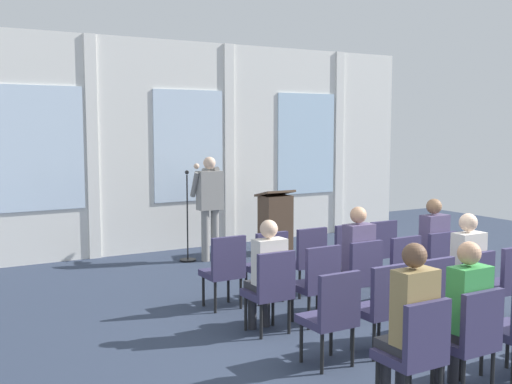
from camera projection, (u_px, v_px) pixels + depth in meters
name	position (u px, v px, depth m)	size (l,w,h in m)	color
ground_plane	(440.00, 349.00, 6.48)	(16.43, 16.43, 0.00)	#2D384C
rear_partition	(189.00, 146.00, 11.72)	(9.93, 0.14, 3.85)	silver
speaker	(209.00, 200.00, 10.66)	(0.51, 0.69, 1.78)	gray
mic_stand	(188.00, 242.00, 10.69)	(0.28, 0.28, 1.55)	black
lectern	(275.00, 223.00, 11.35)	(0.60, 0.48, 1.16)	#4C3828
chair_r0_c0	(225.00, 267.00, 7.86)	(0.46, 0.44, 0.94)	black
chair_r0_c1	(267.00, 262.00, 8.17)	(0.46, 0.44, 0.94)	black
chair_r0_c2	(307.00, 257.00, 8.49)	(0.46, 0.44, 0.94)	black
chair_r0_c3	(344.00, 252.00, 8.80)	(0.46, 0.44, 0.94)	black
chair_r0_c4	(378.00, 248.00, 9.12)	(0.46, 0.44, 0.94)	black
chair_r1_c0	(271.00, 287.00, 6.91)	(0.46, 0.44, 0.94)	black
audience_r1_c0	(267.00, 270.00, 6.96)	(0.36, 0.39, 1.27)	#2D2D33
chair_r1_c1	(317.00, 280.00, 7.22)	(0.46, 0.44, 0.94)	black
chair_r1_c2	(360.00, 273.00, 7.54)	(0.46, 0.44, 0.94)	black
audience_r1_c2	(356.00, 255.00, 7.58)	(0.36, 0.39, 1.34)	#2D2D33
chair_r1_c3	(399.00, 268.00, 7.85)	(0.46, 0.44, 0.94)	black
chair_r1_c4	(435.00, 262.00, 8.16)	(0.46, 0.44, 0.94)	black
audience_r1_c4	(431.00, 245.00, 8.21)	(0.36, 0.39, 1.36)	#2D2D33
chair_r2_c0	(332.00, 313.00, 5.96)	(0.46, 0.44, 0.94)	black
chair_r2_c1	(382.00, 303.00, 6.27)	(0.46, 0.44, 0.94)	black
chair_r2_c2	(428.00, 295.00, 6.58)	(0.46, 0.44, 0.94)	black
chair_r2_c3	(469.00, 287.00, 6.90)	(0.46, 0.44, 0.94)	black
audience_r2_c3	(464.00, 267.00, 6.94)	(0.36, 0.39, 1.35)	#2D2D33
chair_r2_c4	(507.00, 280.00, 7.21)	(0.46, 0.44, 0.94)	black
chair_r3_c0	(416.00, 348.00, 5.00)	(0.46, 0.44, 0.94)	black
audience_r3_c0	(410.00, 318.00, 5.05)	(0.36, 0.39, 1.38)	#2D2D33
chair_r3_c1	(471.00, 335.00, 5.32)	(0.46, 0.44, 0.94)	black
audience_r3_c1	(464.00, 309.00, 5.36)	(0.36, 0.39, 1.33)	#2D2D33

